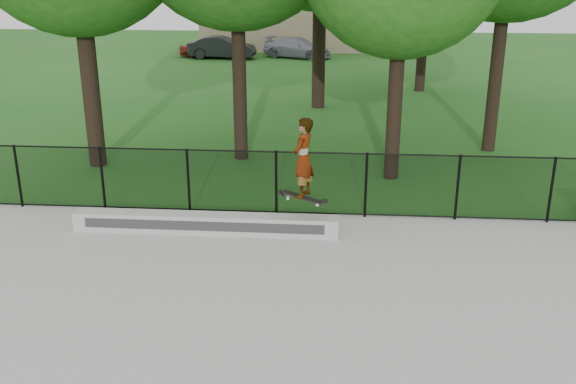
% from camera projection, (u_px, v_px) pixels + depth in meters
% --- Properties ---
extents(ground, '(100.00, 100.00, 0.00)m').
position_uv_depth(ground, '(236.00, 369.00, 9.08)').
color(ground, '#1B5417').
rests_on(ground, ground).
extents(concrete_slab, '(14.00, 12.00, 0.06)m').
position_uv_depth(concrete_slab, '(235.00, 367.00, 9.07)').
color(concrete_slab, '#9D9E99').
rests_on(concrete_slab, ground).
extents(grind_ledge, '(5.61, 0.40, 0.42)m').
position_uv_depth(grind_ledge, '(205.00, 223.00, 13.51)').
color(grind_ledge, '#AAA9A4').
rests_on(grind_ledge, concrete_slab).
extents(car_a, '(3.25, 2.12, 1.03)m').
position_uv_depth(car_a, '(203.00, 48.00, 40.42)').
color(car_a, maroon).
rests_on(car_a, ground).
extents(car_b, '(3.78, 1.69, 1.34)m').
position_uv_depth(car_b, '(222.00, 48.00, 39.38)').
color(car_b, black).
rests_on(car_b, ground).
extents(car_c, '(4.31, 3.12, 1.24)m').
position_uv_depth(car_c, '(297.00, 48.00, 39.72)').
color(car_c, '#8E8DA0').
rests_on(car_c, ground).
extents(skater_airborne, '(0.81, 0.70, 1.83)m').
position_uv_depth(skater_airborne, '(303.00, 160.00, 12.79)').
color(skater_airborne, black).
rests_on(skater_airborne, ground).
extents(chainlink_fence, '(16.06, 0.06, 1.50)m').
position_uv_depth(chainlink_fence, '(276.00, 183.00, 14.35)').
color(chainlink_fence, black).
rests_on(chainlink_fence, concrete_slab).
extents(distant_building, '(12.40, 6.40, 4.30)m').
position_uv_depth(distant_building, '(293.00, 16.00, 44.23)').
color(distant_building, tan).
rests_on(distant_building, ground).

